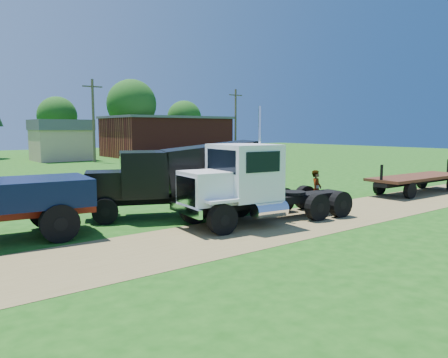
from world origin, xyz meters
TOP-DOWN VIEW (x-y plane):
  - ground at (0.00, 0.00)m, footprint 140.00×140.00m
  - dirt_track at (0.00, 0.00)m, footprint 120.00×4.20m
  - white_semi_tractor at (-1.17, 1.02)m, footprint 7.73×3.21m
  - black_dump_truck at (-2.33, 3.99)m, footprint 7.35×4.72m
  - orange_pickup at (3.00, 6.93)m, footprint 5.25×3.23m
  - flatbed_trailer at (11.87, 1.21)m, footprint 7.10×2.33m
  - spectator_a at (3.21, 1.26)m, footprint 0.79×0.67m
  - spectator_b at (-0.55, 9.42)m, footprint 0.99×0.85m
  - brick_building at (18.00, 40.00)m, footprint 15.40×10.40m
  - tan_shed at (4.00, 40.00)m, footprint 6.20×5.40m
  - utility_poles at (6.00, 35.00)m, footprint 42.20×0.28m

SIDE VIEW (x-z plane):
  - ground at x=0.00m, z-range 0.00..0.00m
  - dirt_track at x=0.00m, z-range 0.00..0.01m
  - orange_pickup at x=3.00m, z-range 0.00..1.36m
  - flatbed_trailer at x=11.87m, z-range -0.13..1.67m
  - spectator_b at x=-0.55m, z-range 0.00..1.79m
  - spectator_a at x=3.21m, z-range 0.00..1.82m
  - white_semi_tractor at x=-1.17m, z-range -0.73..3.86m
  - black_dump_truck at x=-2.33m, z-range 0.16..3.33m
  - tan_shed at x=4.00m, z-range 0.07..4.77m
  - brick_building at x=18.00m, z-range 0.01..5.31m
  - utility_poles at x=6.00m, z-range 0.21..9.21m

